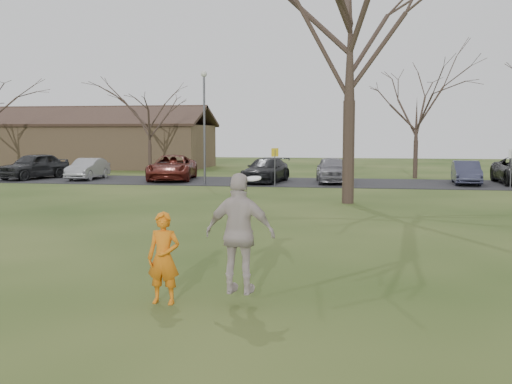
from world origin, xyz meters
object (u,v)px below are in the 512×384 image
car_2 (172,168)px  building (89,144)px  lamp_post (204,113)px  big_tree (350,30)px  car_4 (332,170)px  player_defender (164,258)px  car_0 (34,166)px  catching_play (240,234)px  car_3 (266,170)px  car_5 (466,173)px  car_1 (88,169)px

car_2 → building: building is taller
lamp_post → big_tree: (8.00, -7.50, 3.03)m
car_2 → car_4: 9.64m
player_defender → car_0: (-16.66, 25.07, 0.06)m
player_defender → car_4: (1.81, 25.16, 0.01)m
catching_play → lamp_post: bearing=105.8°
player_defender → car_0: 30.10m
car_3 → lamp_post: (-3.14, -2.00, 3.24)m
car_5 → car_3: bearing=-173.7°
player_defender → lamp_post: (-5.15, 22.91, 3.18)m
lamp_post → big_tree: size_ratio=0.45×
player_defender → car_4: size_ratio=0.36×
building → lamp_post: lamp_post is taller
catching_play → big_tree: bearing=84.3°
car_0 → car_3: car_0 is taller
car_0 → car_5: bearing=18.4°
car_5 → car_4: bearing=-174.4°
car_0 → building: bearing=118.3°
player_defender → car_4: bearing=88.7°
car_1 → building: bearing=113.4°
car_2 → car_5: 17.03m
car_0 → car_5: 25.87m
car_3 → car_2: bearing=-177.4°
car_3 → car_4: car_4 is taller
lamp_post → big_tree: 11.38m
car_0 → big_tree: size_ratio=0.34×
car_0 → car_2: 8.84m
car_0 → big_tree: 22.62m
car_3 → car_4: size_ratio=1.08×
car_3 → lamp_post: 4.93m
car_0 → car_2: (8.83, 0.40, -0.05)m
catching_play → car_2: bearing=109.8°
car_5 → lamp_post: bearing=-166.4°
catching_play → big_tree: size_ratio=0.14×
car_1 → big_tree: size_ratio=0.28×
car_1 → catching_play: size_ratio=1.94×
lamp_post → car_0: bearing=169.4°
car_2 → car_0: bearing=174.1°
big_tree → player_defender: bearing=-100.5°
car_2 → car_3: 5.85m
car_2 → catching_play: catching_play is taller
car_0 → car_2: size_ratio=0.87×
building → car_1: bearing=-65.5°
player_defender → catching_play: 1.40m
car_1 → car_2: size_ratio=0.72×
car_4 → building: 24.82m
car_1 → lamp_post: 8.96m
car_1 → player_defender: bearing=-63.6°
car_3 → building: bearing=149.9°
building → lamp_post: (14.00, -15.50, 2.04)m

